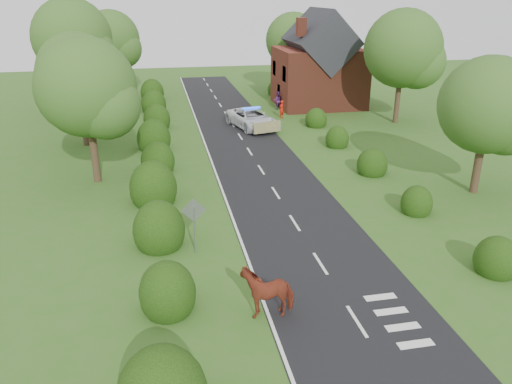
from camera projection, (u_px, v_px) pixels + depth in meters
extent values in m
plane|color=#31631B|center=(320.00, 264.00, 20.74)|extent=(120.00, 120.00, 0.00)
cube|color=black|center=(252.00, 156.00, 34.39)|extent=(6.00, 70.00, 0.02)
cube|color=white|center=(357.00, 321.00, 17.09)|extent=(0.12, 1.80, 0.01)
cube|color=white|center=(320.00, 263.00, 20.73)|extent=(0.12, 1.80, 0.01)
cube|color=white|center=(295.00, 223.00, 24.37)|extent=(0.12, 1.80, 0.01)
cube|color=white|center=(276.00, 193.00, 28.01)|extent=(0.12, 1.80, 0.01)
cube|color=white|center=(261.00, 170.00, 31.65)|extent=(0.12, 1.80, 0.01)
cube|color=white|center=(250.00, 151.00, 35.29)|extent=(0.12, 1.80, 0.01)
cube|color=white|center=(240.00, 137.00, 38.93)|extent=(0.12, 1.80, 0.01)
cube|color=white|center=(232.00, 124.00, 42.57)|extent=(0.12, 1.80, 0.01)
cube|color=white|center=(226.00, 114.00, 46.21)|extent=(0.12, 1.80, 0.01)
cube|color=white|center=(220.00, 105.00, 49.85)|extent=(0.12, 1.80, 0.01)
cube|color=white|center=(215.00, 97.00, 53.49)|extent=(0.12, 1.80, 0.01)
cube|color=white|center=(211.00, 90.00, 57.13)|extent=(0.12, 1.80, 0.01)
cube|color=white|center=(207.00, 85.00, 60.77)|extent=(0.12, 1.80, 0.01)
cube|color=white|center=(204.00, 79.00, 64.41)|extent=(0.12, 1.80, 0.01)
cube|color=white|center=(210.00, 158.00, 33.85)|extent=(0.12, 70.00, 0.01)
cube|color=white|center=(416.00, 344.00, 15.98)|extent=(1.20, 0.35, 0.01)
cube|color=white|center=(403.00, 327.00, 16.80)|extent=(1.20, 0.35, 0.01)
cube|color=white|center=(391.00, 311.00, 17.62)|extent=(1.20, 0.35, 0.01)
cube|color=white|center=(380.00, 297.00, 18.44)|extent=(1.20, 0.35, 0.01)
ellipsoid|color=black|center=(168.00, 293.00, 17.53)|extent=(2.00, 2.10, 2.40)
ellipsoid|color=black|center=(159.00, 230.00, 22.01)|extent=(2.30, 2.41, 2.70)
ellipsoid|color=black|center=(153.00, 188.00, 26.49)|extent=(2.50, 2.62, 3.00)
ellipsoid|color=black|center=(158.00, 161.00, 31.15)|extent=(2.10, 2.20, 2.50)
ellipsoid|color=black|center=(154.00, 139.00, 35.63)|extent=(2.40, 2.52, 2.80)
ellipsoid|color=black|center=(157.00, 120.00, 41.17)|extent=(2.20, 2.31, 2.60)
ellipsoid|color=black|center=(154.00, 105.00, 46.58)|extent=(2.30, 2.41, 2.70)
ellipsoid|color=black|center=(152.00, 92.00, 52.01)|extent=(2.40, 2.52, 2.80)
ellipsoid|color=black|center=(497.00, 260.00, 19.93)|extent=(1.80, 1.89, 2.00)
ellipsoid|color=black|center=(416.00, 203.00, 25.35)|extent=(1.60, 1.68, 1.90)
ellipsoid|color=black|center=(372.00, 165.00, 30.82)|extent=(1.90, 2.00, 2.10)
ellipsoid|color=black|center=(337.00, 139.00, 36.27)|extent=(1.70, 1.78, 2.00)
ellipsoid|color=black|center=(316.00, 120.00, 41.79)|extent=(1.80, 1.89, 2.00)
ellipsoid|color=black|center=(275.00, 90.00, 54.49)|extent=(1.70, 1.78, 2.00)
cylinder|color=#332316|center=(94.00, 149.00, 29.10)|extent=(0.44, 0.44, 3.96)
sphere|color=#3B5F22|center=(86.00, 87.00, 27.76)|extent=(5.60, 5.60, 5.60)
sphere|color=#396423|center=(105.00, 105.00, 27.77)|extent=(3.92, 3.92, 3.92)
cylinder|color=#332316|center=(84.00, 120.00, 36.15)|extent=(0.44, 0.44, 3.74)
sphere|color=#3B5F22|center=(77.00, 73.00, 34.89)|extent=(5.60, 5.60, 5.60)
sphere|color=#396423|center=(93.00, 86.00, 34.87)|extent=(3.92, 3.92, 3.92)
cylinder|color=#332316|center=(79.00, 89.00, 44.78)|extent=(0.44, 0.44, 4.84)
sphere|color=#3B5F22|center=(72.00, 38.00, 43.14)|extent=(6.80, 6.80, 6.80)
sphere|color=#396423|center=(87.00, 52.00, 43.14)|extent=(4.76, 4.76, 4.76)
cylinder|color=#332316|center=(115.00, 75.00, 54.45)|extent=(0.44, 0.44, 4.18)
sphere|color=#3B5F22|center=(111.00, 39.00, 53.04)|extent=(6.00, 6.00, 6.00)
sphere|color=#396423|center=(122.00, 48.00, 53.04)|extent=(4.20, 4.20, 4.20)
cylinder|color=#332316|center=(478.00, 162.00, 27.54)|extent=(0.44, 0.44, 3.52)
sphere|color=#3B5F22|center=(488.00, 105.00, 26.35)|extent=(5.20, 5.20, 5.20)
sphere|color=#396423|center=(507.00, 121.00, 26.34)|extent=(3.64, 3.64, 3.64)
cylinder|color=#332316|center=(398.00, 97.00, 42.48)|extent=(0.44, 0.44, 4.40)
sphere|color=#3B5F22|center=(403.00, 48.00, 40.99)|extent=(6.40, 6.40, 6.40)
sphere|color=#396423|center=(418.00, 62.00, 40.98)|extent=(4.48, 4.48, 4.48)
cylinder|color=#332316|center=(292.00, 73.00, 56.22)|extent=(0.44, 0.44, 3.96)
sphere|color=#3B5F22|center=(293.00, 40.00, 54.87)|extent=(6.00, 6.00, 6.00)
sphere|color=#396423|center=(303.00, 49.00, 54.85)|extent=(4.20, 4.20, 4.20)
cylinder|color=gray|center=(195.00, 230.00, 21.24)|extent=(0.08, 0.08, 2.20)
cube|color=gray|center=(194.00, 210.00, 20.91)|extent=(1.06, 0.04, 1.06)
cube|color=brown|center=(319.00, 77.00, 48.74)|extent=(8.00, 7.00, 5.50)
cube|color=black|center=(320.00, 41.00, 47.45)|extent=(5.94, 7.40, 5.94)
cube|color=brown|center=(301.00, 27.00, 44.66)|extent=(0.80, 0.80, 1.60)
imported|color=maroon|center=(268.00, 293.00, 17.40)|extent=(2.13, 1.15, 1.50)
imported|color=silver|center=(251.00, 118.00, 41.23)|extent=(3.99, 6.16, 1.58)
cube|color=yellow|center=(267.00, 127.00, 38.87)|extent=(2.29, 0.67, 0.87)
cube|color=blue|center=(251.00, 108.00, 40.91)|extent=(1.59, 0.68, 0.14)
imported|color=red|center=(281.00, 109.00, 44.44)|extent=(0.68, 0.66, 1.58)
imported|color=#521F6E|center=(278.00, 100.00, 47.76)|extent=(0.85, 0.67, 1.72)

